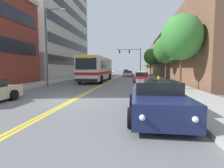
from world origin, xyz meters
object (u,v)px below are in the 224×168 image
Objects in this scene: car_champagne_parked_left_mid at (96,74)px; car_white_moving_second at (128,74)px; car_red_parked_right_mid at (141,78)px; car_silver_moving_lead at (127,71)px; street_tree_right_far at (151,57)px; car_slate_blue_moving_third at (126,72)px; fire_hydrant at (158,80)px; street_lamp_left_near at (49,40)px; car_charcoal_parked_left_far at (103,73)px; traffic_signal_mast at (132,56)px; street_tree_right_near at (182,37)px; street_tree_right_mid at (166,50)px; city_bus at (97,68)px; car_navy_parked_right_foreground at (157,100)px.

car_champagne_parked_left_mid is 0.94× the size of car_white_moving_second.
car_red_parked_right_mid is 16.57m from car_white_moving_second.
street_tree_right_far is (6.00, -33.65, 3.46)m from car_silver_moving_lead.
street_tree_right_far is at bearing -79.89° from car_silver_moving_lead.
car_slate_blue_moving_third is at bearing 79.35° from car_champagne_parked_left_mid.
street_lamp_left_near is at bearing -173.74° from fire_hydrant.
traffic_signal_mast is at bearing 41.36° from car_charcoal_parked_left_far.
street_tree_right_near is at bearing -60.94° from car_champagne_parked_left_mid.
street_lamp_left_near is 1.34× the size of street_tree_right_mid.
city_bus is at bearing -92.98° from car_silver_moving_lead.
street_tree_right_mid is at bearing 73.03° from fire_hydrant.
car_white_moving_second is (6.45, 3.98, -0.03)m from car_champagne_parked_left_mid.
car_champagne_parked_left_mid reaches higher than car_white_moving_second.
car_white_moving_second is 0.82× the size of street_tree_right_mid.
car_charcoal_parked_left_far is at bearing 150.86° from car_white_moving_second.
car_champagne_parked_left_mid is 0.99× the size of car_slate_blue_moving_third.
car_navy_parked_right_foreground is 27.85m from street_tree_right_far.
street_lamp_left_near reaches higher than car_navy_parked_right_foreground.
car_charcoal_parked_left_far is 25.52m from car_silver_moving_lead.
street_tree_right_far is at bearing -38.17° from car_charcoal_parked_left_far.
city_bus is 13.31m from street_tree_right_far.
car_white_moving_second is 0.89× the size of street_tree_right_far.
car_navy_parked_right_foreground is at bearing -98.03° from fire_hydrant.
car_champagne_parked_left_mid is 0.61× the size of traffic_signal_mast.
traffic_signal_mast is at bearing 62.63° from car_champagne_parked_left_mid.
street_lamp_left_near reaches higher than car_slate_blue_moving_third.
traffic_signal_mast is 34.91m from street_tree_right_near.
traffic_signal_mast is 1.37× the size of street_tree_right_far.
city_bus is at bearing -129.11° from street_tree_right_far.
car_red_parked_right_mid is at bearing 32.52° from street_lamp_left_near.
traffic_signal_mast is 33.41m from street_lamp_left_near.
traffic_signal_mast is (-1.39, 42.56, 4.59)m from car_navy_parked_right_foreground.
car_charcoal_parked_left_far is at bearing 113.61° from car_red_parked_right_mid.
car_charcoal_parked_left_far reaches higher than car_silver_moving_lead.
car_white_moving_second is at bearing -86.98° from car_silver_moving_lead.
car_champagne_parked_left_mid is at bearing 106.81° from car_navy_parked_right_foreground.
street_tree_right_far reaches higher than car_red_parked_right_mid.
traffic_signal_mast reaches higher than car_silver_moving_lead.
city_bus is 8.46m from street_lamp_left_near.
city_bus is 37.55m from car_slate_blue_moving_third.
car_champagne_parked_left_mid is 11.50m from street_tree_right_far.
car_red_parked_right_mid reaches higher than fire_hydrant.
traffic_signal_mast is 0.94× the size of street_lamp_left_near.
city_bus is 18.39m from car_navy_parked_right_foreground.
car_red_parked_right_mid is 0.82× the size of street_tree_right_mid.
car_charcoal_parked_left_far is at bearing 141.83° from street_tree_right_far.
city_bus is 15.71m from car_white_moving_second.
car_navy_parked_right_foreground is 11.43m from fire_hydrant.
car_silver_moving_lead is at bearing 96.05° from fire_hydrant.
car_champagne_parked_left_mid is 0.95× the size of car_charcoal_parked_left_far.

